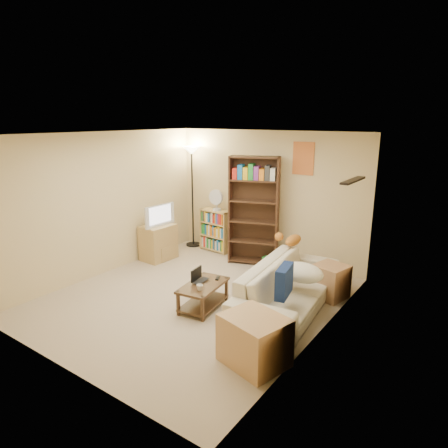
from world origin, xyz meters
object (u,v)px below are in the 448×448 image
at_px(laptop, 203,282).
at_px(end_cabinet, 254,340).
at_px(tabby_cat, 291,240).
at_px(short_bookshelf, 216,230).
at_px(sofa, 288,287).
at_px(tall_bookshelf, 254,208).
at_px(mug, 200,287).
at_px(side_table, 330,281).
at_px(tv_stand, 158,242).
at_px(floor_lamp, 192,167).
at_px(desk_fan, 216,199).
at_px(television, 157,215).
at_px(coffee_table, 203,293).

xyz_separation_m(laptop, end_cabinet, (1.36, -0.81, -0.10)).
bearing_deg(tabby_cat, short_bookshelf, 161.07).
distance_m(sofa, tall_bookshelf, 2.12).
relative_size(mug, side_table, 0.21).
xyz_separation_m(laptop, tall_bookshelf, (-0.35, 1.99, 0.70)).
height_order(sofa, laptop, sofa).
bearing_deg(short_bookshelf, tv_stand, -115.18).
xyz_separation_m(mug, side_table, (1.31, 1.61, -0.15)).
distance_m(tabby_cat, floor_lamp, 2.90).
xyz_separation_m(tv_stand, floor_lamp, (0.01, 1.07, 1.37)).
height_order(desk_fan, floor_lamp, floor_lamp).
bearing_deg(mug, desk_fan, 121.21).
bearing_deg(desk_fan, short_bookshelf, 138.00).
xyz_separation_m(mug, desk_fan, (-1.45, 2.39, 0.70)).
xyz_separation_m(sofa, floor_lamp, (-3.06, 1.57, 1.37)).
bearing_deg(side_table, floor_lamp, 166.54).
relative_size(mug, floor_lamp, 0.05).
height_order(short_bookshelf, side_table, short_bookshelf).
height_order(tabby_cat, short_bookshelf, short_bookshelf).
xyz_separation_m(tv_stand, television, (-0.00, 0.00, 0.56)).
bearing_deg(floor_lamp, coffee_table, -47.94).
distance_m(tabby_cat, end_cabinet, 2.44).
distance_m(television, desk_fan, 1.25).
bearing_deg(sofa, short_bookshelf, 51.12).
xyz_separation_m(mug, television, (-2.11, 1.35, 0.49)).
height_order(tall_bookshelf, floor_lamp, floor_lamp).
bearing_deg(laptop, side_table, -50.25).
xyz_separation_m(mug, short_bookshelf, (-1.49, 2.43, 0.02)).
relative_size(coffee_table, desk_fan, 2.05).
bearing_deg(end_cabinet, tv_stand, 150.20).
relative_size(television, short_bookshelf, 0.84).
relative_size(coffee_table, tv_stand, 1.30).
bearing_deg(mug, television, 147.33).
distance_m(laptop, tv_stand, 2.27).
bearing_deg(desk_fan, tabby_cat, -18.23).
bearing_deg(laptop, coffee_table, -151.33).
bearing_deg(end_cabinet, mug, 155.53).
distance_m(coffee_table, mug, 0.28).
bearing_deg(sofa, tabby_cat, 18.61).
xyz_separation_m(laptop, side_table, (1.43, 1.36, -0.12)).
xyz_separation_m(tabby_cat, tv_stand, (-2.66, -0.37, -0.43)).
xyz_separation_m(tabby_cat, television, (-2.66, -0.37, 0.12)).
xyz_separation_m(laptop, television, (-1.99, 1.10, 0.52)).
bearing_deg(laptop, short_bookshelf, 28.37).
distance_m(desk_fan, floor_lamp, 0.90).
relative_size(tabby_cat, mug, 4.87).
xyz_separation_m(tall_bookshelf, desk_fan, (-0.97, 0.14, 0.03)).
height_order(coffee_table, mug, mug).
bearing_deg(mug, end_cabinet, -24.47).
bearing_deg(desk_fan, tall_bookshelf, -8.21).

